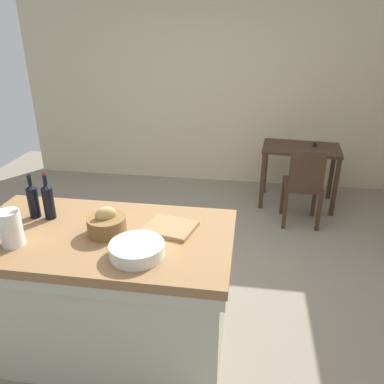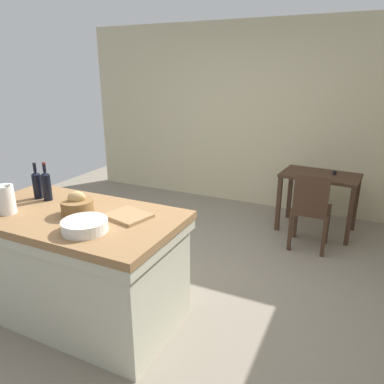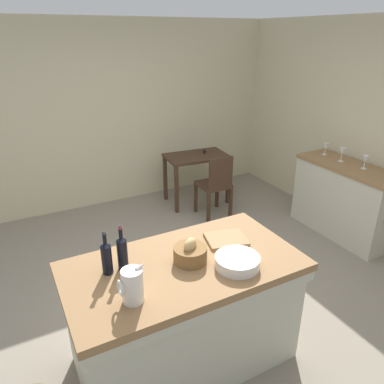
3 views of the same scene
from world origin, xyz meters
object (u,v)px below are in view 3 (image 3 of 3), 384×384
Objects in this scene: writing_desk at (197,163)px; wine_glass_left at (365,160)px; cutting_board at (226,239)px; wooden_chair at (216,184)px; wine_bottle_dark at (122,252)px; side_cabinet at (344,200)px; pitcher at (132,285)px; wine_bottle_amber at (107,257)px; wine_glass_middle at (342,152)px; island_table at (184,310)px; bread_basket at (190,253)px; wash_bowl at (237,262)px; wine_glass_right at (326,147)px.

writing_desk is 5.83× the size of wine_glass_left.
cutting_board reaches higher than writing_desk.
wine_bottle_dark reaches higher than wooden_chair.
wine_bottle_dark reaches higher than side_cabinet.
writing_desk is at bearing 54.80° from pitcher.
wine_bottle_amber reaches higher than cutting_board.
wooden_chair is at bearing 140.19° from wine_glass_middle.
wine_bottle_dark is (-0.39, 0.14, 0.55)m from island_table.
wine_bottle_amber reaches higher than bread_basket.
island_table is 1.77× the size of writing_desk.
wash_bowl is 1.01× the size of wine_bottle_amber.
bread_basket is (-2.64, -0.84, 0.51)m from side_cabinet.
pitcher reaches higher than wine_glass_right.
side_cabinet is 2.65m from wash_bowl.
wine_bottle_amber is at bearing -137.05° from wooden_chair.
wine_glass_right is (3.13, 1.16, -0.01)m from wine_bottle_dark.
writing_desk is 3.05× the size of wash_bowl.
wooden_chair is (1.51, 2.01, 0.00)m from island_table.
writing_desk is at bearing 66.18° from cutting_board.
pitcher reaches higher than island_table.
wine_glass_right is (3.24, 1.16, 0.00)m from wine_bottle_amber.
wash_bowl reaches higher than wooden_chair.
wine_bottle_amber is at bearing 166.05° from bread_basket.
bread_basket is (-1.45, -2.01, 0.48)m from wooden_chair.
pitcher is 3.30m from wine_glass_left.
island_table is 2.82m from side_cabinet.
pitcher reaches higher than side_cabinet.
wine_bottle_amber is (-2.02, -2.44, 0.41)m from writing_desk.
pitcher reaches higher than wash_bowl.
cutting_board reaches higher than wooden_chair.
wine_bottle_dark is at bearing -167.09° from side_cabinet.
wooden_chair is at bearing 61.67° from wash_bowl.
wooden_chair is 2.90× the size of wash_bowl.
wash_bowl is 1.30× the size of bread_basket.
side_cabinet is 1.47× the size of wooden_chair.
side_cabinet is 2.10m from writing_desk.
bread_basket is 2.99m from wine_glass_right.
wine_glass_left is (2.73, 0.69, 0.55)m from island_table.
side_cabinet is (2.69, 0.85, -0.02)m from island_table.
bread_basket is at bearing 22.84° from pitcher.
side_cabinet is at bearing 17.52° from island_table.
wine_bottle_dark is (-1.90, -1.87, 0.55)m from wooden_chair.
wine_bottle_dark is at bearing -159.61° from wine_glass_right.
cutting_board reaches higher than island_table.
wine_bottle_dark is at bearing 160.06° from island_table.
wooden_chair is 5.24× the size of wine_glass_middle.
bread_basket is 0.74× the size of wine_bottle_dark.
writing_desk is 3.08× the size of wine_bottle_amber.
pitcher reaches higher than bread_basket.
bread_basket reaches higher than writing_desk.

